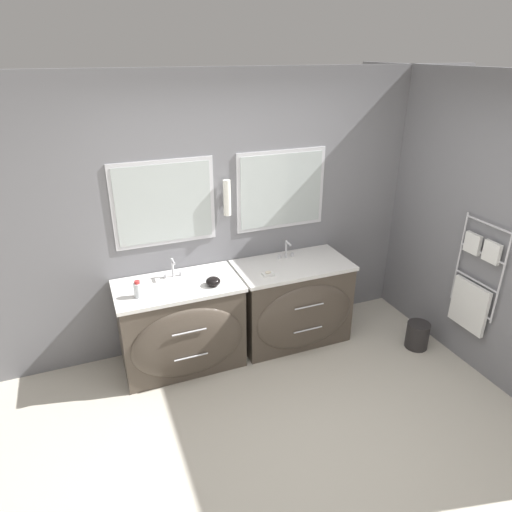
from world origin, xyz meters
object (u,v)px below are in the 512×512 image
at_px(vanity_right, 293,303).
at_px(waste_bin, 417,335).
at_px(toiletry_bottle, 138,290).
at_px(amenity_bowl, 213,281).
at_px(vanity_left, 182,326).

bearing_deg(vanity_right, waste_bin, -28.39).
height_order(toiletry_bottle, amenity_bowl, toiletry_bottle).
bearing_deg(vanity_right, toiletry_bottle, -177.62).
distance_m(vanity_right, amenity_bowl, 0.96).
bearing_deg(waste_bin, toiletry_bottle, 168.40).
relative_size(vanity_left, waste_bin, 4.14).
relative_size(toiletry_bottle, waste_bin, 0.56).
xyz_separation_m(toiletry_bottle, amenity_bowl, (0.64, -0.03, -0.03)).
distance_m(vanity_left, toiletry_bottle, 0.60).
xyz_separation_m(vanity_right, amenity_bowl, (-0.84, -0.10, 0.45)).
relative_size(vanity_right, amenity_bowl, 8.59).
distance_m(vanity_left, waste_bin, 2.32).
height_order(vanity_left, toiletry_bottle, toiletry_bottle).
relative_size(vanity_left, amenity_bowl, 8.59).
relative_size(vanity_right, toiletry_bottle, 7.36).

